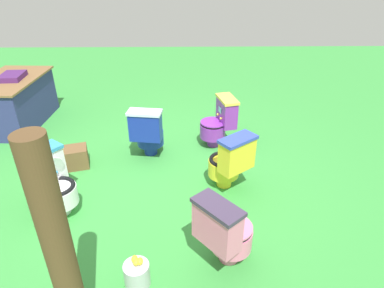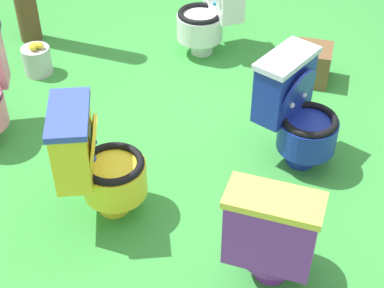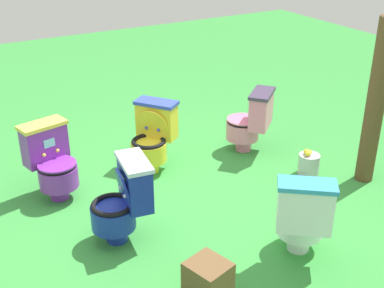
{
  "view_description": "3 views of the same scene",
  "coord_description": "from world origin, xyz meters",
  "px_view_note": "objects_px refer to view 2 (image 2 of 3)",
  "views": [
    {
      "loc": [
        -3.54,
        -0.3,
        2.44
      ],
      "look_at": [
        0.0,
        -0.37,
        0.45
      ],
      "focal_mm": 31.25,
      "sensor_mm": 36.0,
      "label": 1
    },
    {
      "loc": [
        1.45,
        -2.6,
        2.52
      ],
      "look_at": [
        0.06,
        -0.32,
        0.31
      ],
      "focal_mm": 55.09,
      "sensor_mm": 36.0,
      "label": 2
    },
    {
      "loc": [
        1.77,
        3.6,
        2.6
      ],
      "look_at": [
        -0.49,
        -0.35,
        0.41
      ],
      "focal_mm": 47.72,
      "sensor_mm": 36.0,
      "label": 3
    }
  ],
  "objects_px": {
    "toilet_white": "(211,9)",
    "lemon_bucket": "(37,60)",
    "toilet_blue": "(297,111)",
    "small_crate": "(312,64)",
    "toilet_yellow": "(96,162)",
    "toilet_purple": "(273,235)"
  },
  "relations": [
    {
      "from": "toilet_white",
      "to": "lemon_bucket",
      "type": "bearing_deg",
      "value": 83.38
    },
    {
      "from": "toilet_white",
      "to": "lemon_bucket",
      "type": "xyz_separation_m",
      "value": [
        -0.98,
        -0.99,
        -0.26
      ]
    },
    {
      "from": "toilet_blue",
      "to": "toilet_yellow",
      "type": "distance_m",
      "value": 1.27
    },
    {
      "from": "toilet_purple",
      "to": "toilet_blue",
      "type": "xyz_separation_m",
      "value": [
        -0.31,
        0.99,
        0.0
      ]
    },
    {
      "from": "toilet_yellow",
      "to": "small_crate",
      "type": "relative_size",
      "value": 2.52
    },
    {
      "from": "toilet_blue",
      "to": "lemon_bucket",
      "type": "bearing_deg",
      "value": -79.39
    },
    {
      "from": "toilet_purple",
      "to": "toilet_white",
      "type": "relative_size",
      "value": 1.0
    },
    {
      "from": "toilet_yellow",
      "to": "lemon_bucket",
      "type": "relative_size",
      "value": 2.63
    },
    {
      "from": "toilet_purple",
      "to": "small_crate",
      "type": "bearing_deg",
      "value": 93.3
    },
    {
      "from": "toilet_yellow",
      "to": "lemon_bucket",
      "type": "distance_m",
      "value": 1.65
    },
    {
      "from": "toilet_blue",
      "to": "small_crate",
      "type": "bearing_deg",
      "value": -157.04
    },
    {
      "from": "toilet_white",
      "to": "toilet_yellow",
      "type": "height_order",
      "value": "same"
    },
    {
      "from": "toilet_white",
      "to": "toilet_yellow",
      "type": "distance_m",
      "value": 1.95
    },
    {
      "from": "toilet_purple",
      "to": "toilet_white",
      "type": "distance_m",
      "value": 2.37
    },
    {
      "from": "toilet_yellow",
      "to": "lemon_bucket",
      "type": "xyz_separation_m",
      "value": [
        -1.35,
        0.92,
        -0.26
      ]
    },
    {
      "from": "toilet_yellow",
      "to": "lemon_bucket",
      "type": "height_order",
      "value": "toilet_yellow"
    },
    {
      "from": "toilet_purple",
      "to": "small_crate",
      "type": "xyz_separation_m",
      "value": [
        -0.56,
        1.92,
        -0.23
      ]
    },
    {
      "from": "toilet_yellow",
      "to": "small_crate",
      "type": "bearing_deg",
      "value": 128.21
    },
    {
      "from": "toilet_purple",
      "to": "toilet_white",
      "type": "bearing_deg",
      "value": 114.41
    },
    {
      "from": "toilet_blue",
      "to": "toilet_yellow",
      "type": "height_order",
      "value": "same"
    },
    {
      "from": "lemon_bucket",
      "to": "toilet_purple",
      "type": "bearing_deg",
      "value": -20.28
    },
    {
      "from": "toilet_blue",
      "to": "small_crate",
      "type": "xyz_separation_m",
      "value": [
        -0.25,
        0.93,
        -0.24
      ]
    }
  ]
}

